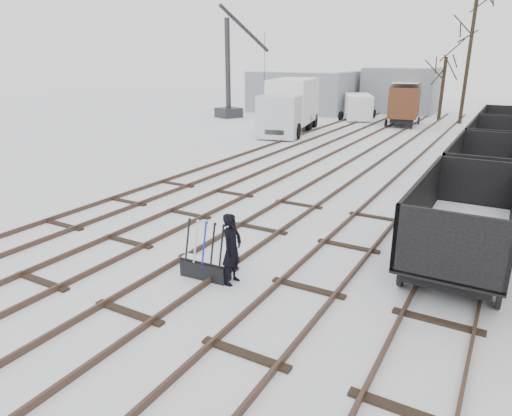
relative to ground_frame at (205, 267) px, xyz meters
The scene contains 16 objects.
ground 0.89m from the ground_frame, 121.90° to the left, with size 120.00×120.00×0.00m, color white.
tracks 14.40m from the ground_frame, 91.77° to the left, with size 13.90×52.00×0.16m.
shed_left 39.14m from the ground_frame, 110.11° to the left, with size 10.00×8.00×4.10m.
shed_right 41.00m from the ground_frame, 96.23° to the left, with size 7.00×6.00×4.50m.
ground_frame is the anchor object (origin of this frame).
worker 0.99m from the ground_frame, ahead, with size 0.67×0.44×1.83m, color black.
freight_wagon_a 6.84m from the ground_frame, 35.29° to the left, with size 2.35×5.89×2.40m.
freight_wagon_b 11.75m from the ground_frame, 61.74° to the left, with size 2.35×5.89×2.40m.
freight_wagon_c 17.64m from the ground_frame, 71.63° to the left, with size 2.35×5.89×2.40m.
freight_wagon_d 23.80m from the ground_frame, 76.50° to the left, with size 2.35×5.89×2.40m.
box_van_wagon 30.64m from the ground_frame, 93.52° to the left, with size 3.06×4.89×3.51m.
lorry 24.30m from the ground_frame, 110.58° to the left, with size 3.92×8.86×3.88m.
panel_van 33.38m from the ground_frame, 101.13° to the left, with size 3.92×5.45×2.21m.
crane 33.32m from the ground_frame, 121.65° to the left, with size 2.58×5.88×9.88m.
tree_far_left 35.71m from the ground_frame, 89.73° to the left, with size 0.30×0.30×5.43m, color black.
tree_far_right 34.62m from the ground_frame, 86.51° to the left, with size 0.30×0.30×9.84m, color black.
Camera 1 is at (6.82, -9.29, 5.40)m, focal length 32.00 mm.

